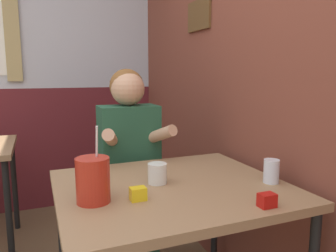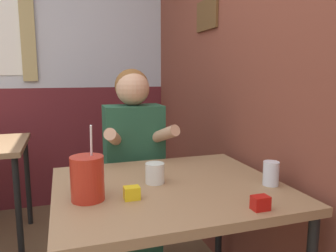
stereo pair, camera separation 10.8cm
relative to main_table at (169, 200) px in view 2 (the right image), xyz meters
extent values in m
cube|color=brown|center=(0.55, 0.71, 0.67)|extent=(0.06, 4.29, 2.70)
cube|color=brown|center=(0.51, 0.77, 0.93)|extent=(0.02, 0.30, 0.20)
cube|color=maroon|center=(-0.60, 1.88, -0.13)|extent=(5.25, 0.06, 1.10)
cube|color=tan|center=(-0.67, 1.83, 0.87)|extent=(0.12, 0.02, 0.77)
cube|color=#93704C|center=(0.00, 0.00, 0.05)|extent=(0.96, 0.83, 0.04)
cylinder|color=black|center=(-0.44, 0.38, -0.33)|extent=(0.04, 0.04, 0.72)
cylinder|color=black|center=(0.44, 0.38, -0.33)|extent=(0.04, 0.04, 0.72)
cylinder|color=black|center=(-0.72, 0.87, -0.33)|extent=(0.04, 0.04, 0.72)
cylinder|color=black|center=(-0.72, 1.49, -0.33)|extent=(0.04, 0.04, 0.72)
cube|color=#235138|center=(-0.03, 0.59, -0.45)|extent=(0.31, 0.20, 0.48)
cube|color=#235138|center=(-0.03, 0.59, 0.07)|extent=(0.34, 0.20, 0.57)
sphere|color=brown|center=(-0.03, 0.61, 0.47)|extent=(0.20, 0.20, 0.20)
sphere|color=tan|center=(-0.03, 0.59, 0.46)|extent=(0.19, 0.19, 0.19)
cylinder|color=tan|center=(-0.16, 0.45, 0.20)|extent=(0.14, 0.27, 0.15)
cylinder|color=tan|center=(0.11, 0.45, 0.20)|extent=(0.14, 0.27, 0.15)
cylinder|color=#B22819|center=(-0.35, -0.07, 0.15)|extent=(0.13, 0.13, 0.17)
cylinder|color=white|center=(-0.33, -0.07, 0.29)|extent=(0.01, 0.04, 0.14)
cylinder|color=silver|center=(0.41, -0.14, 0.12)|extent=(0.07, 0.07, 0.10)
cylinder|color=silver|center=(-0.05, 0.04, 0.11)|extent=(0.08, 0.08, 0.09)
cube|color=#B7140F|center=(0.22, -0.35, 0.10)|extent=(0.06, 0.04, 0.05)
cube|color=yellow|center=(-0.19, -0.12, 0.10)|extent=(0.06, 0.04, 0.05)
camera|label=1|loc=(-0.52, -1.25, 0.54)|focal=35.00mm
camera|label=2|loc=(-0.42, -1.29, 0.54)|focal=35.00mm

